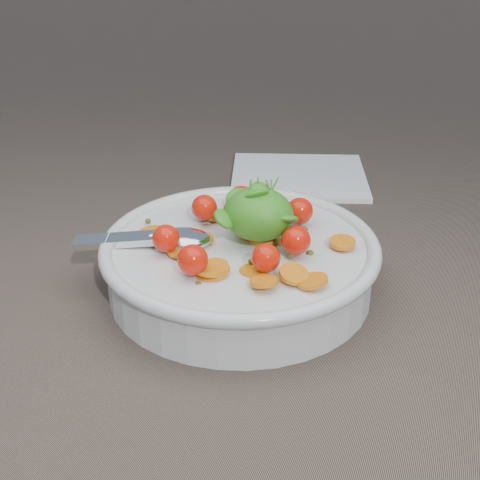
% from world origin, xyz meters
% --- Properties ---
extents(ground, '(6.00, 6.00, 0.00)m').
position_xyz_m(ground, '(0.00, 0.00, 0.00)').
color(ground, brown).
rests_on(ground, ground).
extents(bowl, '(0.27, 0.25, 0.11)m').
position_xyz_m(bowl, '(0.01, -0.02, 0.03)').
color(bowl, silver).
rests_on(bowl, ground).
extents(napkin, '(0.20, 0.19, 0.01)m').
position_xyz_m(napkin, '(-0.01, 0.25, 0.00)').
color(napkin, white).
rests_on(napkin, ground).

